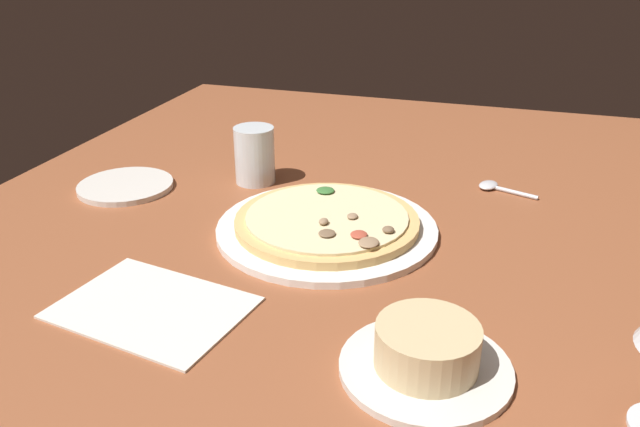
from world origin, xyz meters
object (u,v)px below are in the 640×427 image
ramekin_on_saucer (426,353)px  side_plate (126,186)px  paper_menu (152,308)px  pizza_main (327,224)px  spoon (495,187)px  water_glass (255,158)px

ramekin_on_saucer → side_plate: size_ratio=1.11×
ramekin_on_saucer → paper_menu: bearing=-93.1°
pizza_main → ramekin_on_saucer: bearing=34.4°
ramekin_on_saucer → paper_menu: 31.27cm
side_plate → spoon: size_ratio=1.54×
water_glass → side_plate: (9.17, -19.07, -3.66)cm
water_glass → side_plate: 21.47cm
ramekin_on_saucer → spoon: bearing=175.8°
pizza_main → ramekin_on_saucer: size_ratio=1.83×
paper_menu → spoon: bearing=153.3°
pizza_main → water_glass: water_glass is taller
side_plate → spoon: (-17.57, 57.44, 0.01)cm
pizza_main → side_plate: bearing=-98.4°
pizza_main → side_plate: pizza_main is taller
paper_menu → spoon: spoon is taller
ramekin_on_saucer → spoon: size_ratio=1.71×
paper_menu → pizza_main: bearing=161.2°
water_glass → paper_menu: bearing=5.3°
pizza_main → paper_menu: (24.53, -13.23, -1.01)cm
side_plate → pizza_main: bearing=81.6°
pizza_main → spoon: size_ratio=3.13×
side_plate → spoon: bearing=107.0°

